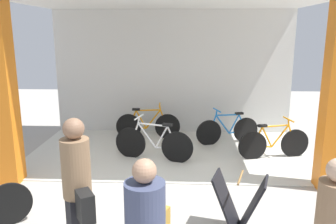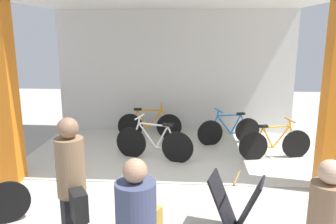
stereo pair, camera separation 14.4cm
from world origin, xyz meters
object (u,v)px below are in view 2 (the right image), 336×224
(sandwich_board_sign, at_px, (235,205))
(bicycle_inside_2, at_px, (154,143))
(pedestrian_2, at_px, (73,194))
(bicycle_inside_0, at_px, (149,125))
(bicycle_inside_3, at_px, (275,144))
(bicycle_inside_1, at_px, (229,130))

(sandwich_board_sign, bearing_deg, bicycle_inside_2, 117.80)
(bicycle_inside_2, relative_size, pedestrian_2, 0.94)
(sandwich_board_sign, relative_size, pedestrian_2, 0.46)
(bicycle_inside_0, xyz_separation_m, sandwich_board_sign, (1.69, -4.20, 0.05))
(bicycle_inside_0, relative_size, bicycle_inside_3, 1.04)
(bicycle_inside_1, relative_size, bicycle_inside_2, 0.91)
(bicycle_inside_0, distance_m, bicycle_inside_1, 2.04)
(bicycle_inside_0, xyz_separation_m, pedestrian_2, (-0.23, -5.04, 0.57))
(bicycle_inside_2, bearing_deg, sandwich_board_sign, -62.20)
(bicycle_inside_2, height_order, pedestrian_2, pedestrian_2)
(bicycle_inside_1, relative_size, sandwich_board_sign, 1.87)
(bicycle_inside_2, xyz_separation_m, bicycle_inside_3, (2.59, 0.23, -0.03))
(bicycle_inside_1, bearing_deg, bicycle_inside_2, -145.09)
(bicycle_inside_2, xyz_separation_m, pedestrian_2, (-0.52, -3.50, 0.55))
(bicycle_inside_2, distance_m, bicycle_inside_3, 2.60)
(bicycle_inside_3, bearing_deg, bicycle_inside_2, -174.95)
(bicycle_inside_0, xyz_separation_m, bicycle_inside_1, (2.01, -0.34, -0.01))
(bicycle_inside_2, height_order, sandwich_board_sign, bicycle_inside_2)
(sandwich_board_sign, height_order, pedestrian_2, pedestrian_2)
(bicycle_inside_1, relative_size, bicycle_inside_3, 0.98)
(bicycle_inside_3, bearing_deg, bicycle_inside_1, 131.93)
(sandwich_board_sign, xyz_separation_m, pedestrian_2, (-1.92, -0.84, 0.52))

